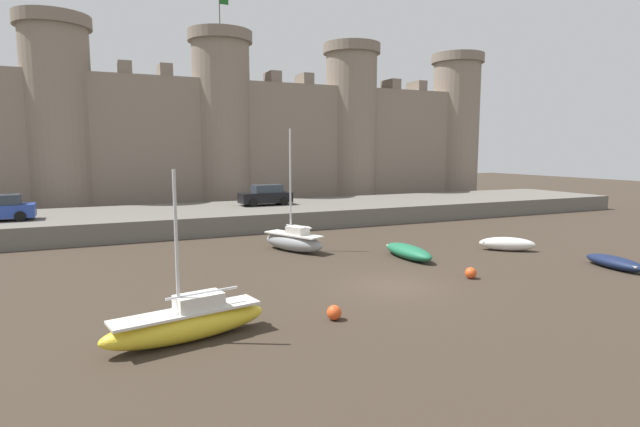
# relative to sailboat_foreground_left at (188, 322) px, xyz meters

# --- Properties ---
(ground_plane) EXTENTS (160.00, 160.00, 0.00)m
(ground_plane) POSITION_rel_sailboat_foreground_left_xyz_m (8.80, 2.64, -0.56)
(ground_plane) COLOR #382D23
(quay_road) EXTENTS (67.10, 10.00, 1.31)m
(quay_road) POSITION_rel_sailboat_foreground_left_xyz_m (8.80, 22.44, 0.10)
(quay_road) COLOR #666059
(quay_road) RESTS_ON ground
(castle) EXTENTS (61.05, 5.95, 19.58)m
(castle) POSITION_rel_sailboat_foreground_left_xyz_m (8.80, 32.87, 6.85)
(castle) COLOR gray
(castle) RESTS_ON ground
(sailboat_foreground_left) EXTENTS (5.17, 2.15, 5.12)m
(sailboat_foreground_left) POSITION_rel_sailboat_foreground_left_xyz_m (0.00, 0.00, 0.00)
(sailboat_foreground_left) COLOR yellow
(sailboat_foreground_left) RESTS_ON ground
(rowboat_foreground_centre) EXTENTS (2.96, 2.58, 0.77)m
(rowboat_foreground_centre) POSITION_rel_sailboat_foreground_left_xyz_m (18.74, 6.35, -0.16)
(rowboat_foreground_centre) COLOR silver
(rowboat_foreground_centre) RESTS_ON ground
(sailboat_midflat_left) EXTENTS (2.91, 4.26, 6.84)m
(sailboat_midflat_left) POSITION_rel_sailboat_foreground_left_xyz_m (7.64, 11.10, 0.05)
(sailboat_midflat_left) COLOR gray
(sailboat_midflat_left) RESTS_ON ground
(rowboat_midflat_right) EXTENTS (1.36, 3.27, 0.60)m
(rowboat_midflat_right) POSITION_rel_sailboat_foreground_left_xyz_m (20.24, 0.94, -0.24)
(rowboat_midflat_right) COLOR #141E3D
(rowboat_midflat_right) RESTS_ON ground
(rowboat_near_channel_right) EXTENTS (1.20, 3.84, 0.72)m
(rowboat_near_channel_right) POSITION_rel_sailboat_foreground_left_xyz_m (12.47, 6.91, -0.18)
(rowboat_near_channel_right) COLOR #1E6B47
(rowboat_near_channel_right) RESTS_ON ground
(mooring_buoy_near_channel) EXTENTS (0.51, 0.51, 0.51)m
(mooring_buoy_near_channel) POSITION_rel_sailboat_foreground_left_xyz_m (12.65, 2.28, -0.30)
(mooring_buoy_near_channel) COLOR #E04C1E
(mooring_buoy_near_channel) RESTS_ON ground
(mooring_buoy_off_centre) EXTENTS (0.51, 0.51, 0.51)m
(mooring_buoy_off_centre) POSITION_rel_sailboat_foreground_left_xyz_m (4.76, -0.15, -0.30)
(mooring_buoy_off_centre) COLOR #E04C1E
(mooring_buoy_off_centre) RESTS_ON ground
(car_quay_west) EXTENTS (4.14, 1.96, 1.62)m
(car_quay_west) POSITION_rel_sailboat_foreground_left_xyz_m (9.89, 23.14, 1.53)
(car_quay_west) COLOR black
(car_quay_west) RESTS_ON quay_road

